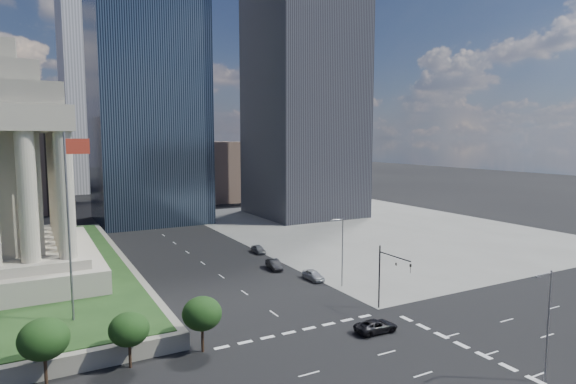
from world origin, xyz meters
TOP-DOWN VIEW (x-y plane):
  - ground at (0.00, 100.00)m, footprint 500.00×500.00m
  - sidewalk_ne at (46.00, 60.00)m, footprint 68.00×90.00m
  - flagpole at (-21.83, 24.00)m, footprint 2.52×0.24m
  - midrise_glass at (2.00, 95.00)m, footprint 26.00×26.00m
  - highrise_ne at (42.00, 85.00)m, footprint 26.00×28.00m
  - building_filler_ne at (32.00, 130.00)m, footprint 20.00×30.00m
  - building_filler_nw at (-30.00, 130.00)m, footprint 24.00×30.00m
  - traffic_signal_ne at (12.50, 13.70)m, footprint 0.30×5.74m
  - street_lamp_south at (13.33, -6.00)m, footprint 2.13×0.22m
  - street_lamp_north at (13.33, 25.00)m, footprint 2.13×0.22m
  - pickup_truck at (7.36, 9.62)m, footprint 2.45×5.01m
  - parked_sedan_near at (11.50, 29.62)m, footprint 1.85×4.48m
  - parked_sedan_mid at (9.00, 37.76)m, footprint 2.30×4.86m
  - parked_sedan_far at (11.50, 49.19)m, footprint 2.04×4.38m

SIDE VIEW (x-z plane):
  - ground at x=0.00m, z-range 0.00..0.00m
  - sidewalk_ne at x=46.00m, z-range 0.00..0.03m
  - pickup_truck at x=7.36m, z-range 0.00..1.37m
  - parked_sedan_far at x=11.50m, z-range 0.00..1.45m
  - parked_sedan_near at x=11.50m, z-range 0.00..1.52m
  - parked_sedan_mid at x=9.00m, z-range 0.00..1.54m
  - traffic_signal_ne at x=12.50m, z-range 1.25..9.25m
  - street_lamp_south at x=13.33m, z-range 0.66..10.66m
  - street_lamp_north at x=13.33m, z-range 0.66..10.66m
  - building_filler_ne at x=32.00m, z-range 0.00..20.00m
  - flagpole at x=-21.83m, z-range 3.11..23.11m
  - building_filler_nw at x=-30.00m, z-range 0.00..28.00m
  - midrise_glass at x=2.00m, z-range 0.00..60.00m
  - highrise_ne at x=42.00m, z-range 0.00..100.00m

